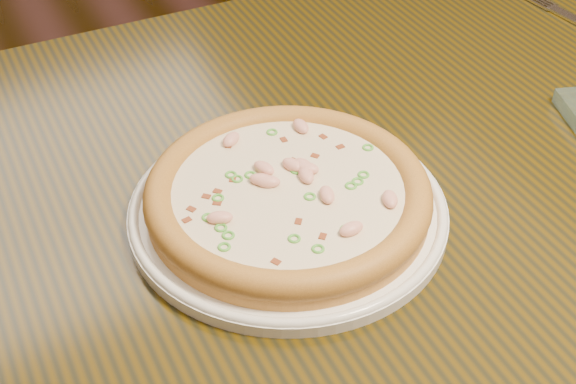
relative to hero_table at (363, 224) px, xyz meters
name	(u,v)px	position (x,y,z in m)	size (l,w,h in m)	color
ground	(283,344)	(0.07, 0.37, -0.65)	(9.00, 9.00, 0.00)	black
hero_table	(363,224)	(0.00, 0.00, 0.00)	(1.20, 0.80, 0.75)	black
plate	(288,209)	(-0.12, -0.05, 0.11)	(0.31, 0.31, 0.02)	white
pizza	(288,194)	(-0.12, -0.05, 0.13)	(0.28, 0.28, 0.03)	#C98E42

